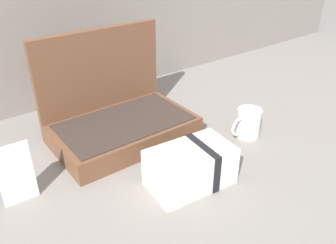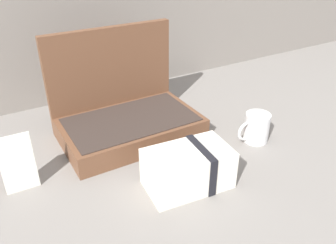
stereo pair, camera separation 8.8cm
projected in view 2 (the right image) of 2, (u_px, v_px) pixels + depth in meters
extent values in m
plane|color=slate|center=(168.00, 165.00, 0.98)|extent=(6.00, 6.00, 0.00)
cube|color=brown|center=(131.00, 129.00, 1.09)|extent=(0.42, 0.25, 0.07)
cube|color=#332823|center=(131.00, 119.00, 1.07)|extent=(0.38, 0.22, 0.00)
cube|color=brown|center=(111.00, 77.00, 1.13)|extent=(0.42, 0.02, 0.32)
cube|color=silver|center=(187.00, 169.00, 0.88)|extent=(0.22, 0.15, 0.10)
cube|color=black|center=(200.00, 165.00, 0.89)|extent=(0.03, 0.13, 0.11)
cylinder|color=silver|center=(257.00, 127.00, 1.07)|extent=(0.08, 0.08, 0.09)
torus|color=silver|center=(246.00, 131.00, 1.05)|extent=(0.06, 0.01, 0.06)
cube|color=silver|center=(18.00, 164.00, 0.85)|extent=(0.08, 0.01, 0.16)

